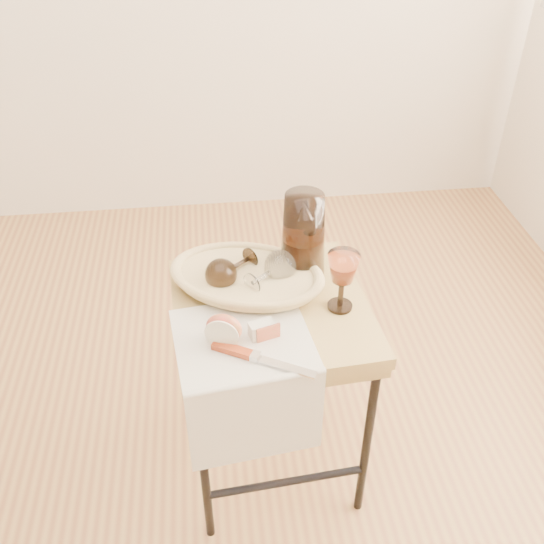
{
  "coord_description": "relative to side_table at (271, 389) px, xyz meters",
  "views": [
    {
      "loc": [
        0.26,
        -1.01,
        1.64
      ],
      "look_at": [
        0.4,
        0.17,
        0.75
      ],
      "focal_mm": 40.51,
      "sensor_mm": 36.0,
      "label": 1
    }
  ],
  "objects": [
    {
      "name": "floor",
      "position": [
        -0.4,
        -0.19,
        -0.32
      ],
      "size": [
        3.6,
        3.6,
        0.0
      ],
      "primitive_type": "cube",
      "color": "brown",
      "rests_on": "ground"
    },
    {
      "name": "side_table",
      "position": [
        0.0,
        0.0,
        0.0
      ],
      "size": [
        0.53,
        0.53,
        0.63
      ],
      "primitive_type": null,
      "rotation": [
        0.0,
        0.0,
        0.08
      ],
      "color": "brown",
      "rests_on": "floor"
    },
    {
      "name": "tea_towel",
      "position": [
        -0.08,
        -0.12,
        0.32
      ],
      "size": [
        0.36,
        0.33,
        0.01
      ],
      "primitive_type": "cube",
      "rotation": [
        0.0,
        0.0,
        0.12
      ],
      "color": "beige",
      "rests_on": "side_table"
    },
    {
      "name": "bread_basket",
      "position": [
        -0.05,
        0.08,
        0.34
      ],
      "size": [
        0.43,
        0.36,
        0.05
      ],
      "primitive_type": null,
      "rotation": [
        0.0,
        0.0,
        -0.36
      ],
      "color": "tan",
      "rests_on": "side_table"
    },
    {
      "name": "goblet_lying_a",
      "position": [
        -0.09,
        0.1,
        0.37
      ],
      "size": [
        0.16,
        0.15,
        0.08
      ],
      "primitive_type": null,
      "rotation": [
        0.0,
        0.0,
        3.82
      ],
      "color": "#352517",
      "rests_on": "bread_basket"
    },
    {
      "name": "goblet_lying_b",
      "position": [
        -0.0,
        0.06,
        0.37
      ],
      "size": [
        0.16,
        0.15,
        0.09
      ],
      "primitive_type": null,
      "rotation": [
        0.0,
        0.0,
        0.69
      ],
      "color": "white",
      "rests_on": "bread_basket"
    },
    {
      "name": "pitcher",
      "position": [
        0.1,
        0.14,
        0.43
      ],
      "size": [
        0.2,
        0.27,
        0.28
      ],
      "primitive_type": null,
      "rotation": [
        0.0,
        0.0,
        0.16
      ],
      "color": "black",
      "rests_on": "side_table"
    },
    {
      "name": "wine_goblet",
      "position": [
        0.17,
        -0.03,
        0.4
      ],
      "size": [
        0.1,
        0.1,
        0.17
      ],
      "primitive_type": null,
      "rotation": [
        0.0,
        0.0,
        -0.27
      ],
      "color": "white",
      "rests_on": "side_table"
    },
    {
      "name": "apple_half",
      "position": [
        -0.13,
        -0.13,
        0.36
      ],
      "size": [
        0.1,
        0.07,
        0.08
      ],
      "primitive_type": "ellipsoid",
      "rotation": [
        0.0,
        0.0,
        -0.31
      ],
      "color": "red",
      "rests_on": "tea_towel"
    },
    {
      "name": "apple_wedge",
      "position": [
        -0.04,
        -0.12,
        0.34
      ],
      "size": [
        0.07,
        0.05,
        0.04
      ],
      "primitive_type": "cube",
      "rotation": [
        0.0,
        0.0,
        0.29
      ],
      "color": "beige",
      "rests_on": "tea_towel"
    },
    {
      "name": "table_knife",
      "position": [
        -0.05,
        -0.2,
        0.33
      ],
      "size": [
        0.23,
        0.14,
        0.02
      ],
      "primitive_type": null,
      "rotation": [
        0.0,
        0.0,
        -0.51
      ],
      "color": "silver",
      "rests_on": "tea_towel"
    }
  ]
}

